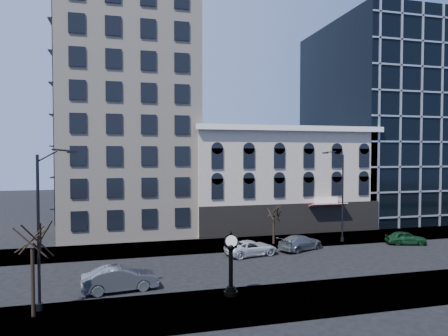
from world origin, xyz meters
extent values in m
plane|color=black|center=(0.00, 0.00, 0.00)|extent=(160.00, 160.00, 0.00)
cube|color=gray|center=(0.00, 8.00, 0.06)|extent=(160.00, 6.00, 0.12)
cube|color=gray|center=(0.00, -8.00, 0.06)|extent=(160.00, 6.00, 0.12)
cube|color=beige|center=(-6.00, 19.00, 19.00)|extent=(15.00, 15.00, 38.00)
cube|color=#BFB09E|center=(12.00, 16.00, 6.00)|extent=(22.00, 10.00, 12.00)
cube|color=white|center=(12.00, 10.80, 12.20)|extent=(22.60, 0.80, 0.60)
cube|color=black|center=(12.00, 10.95, 1.80)|extent=(22.00, 0.30, 3.60)
cube|color=maroon|center=(16.00, 10.40, 3.40)|extent=(4.50, 1.18, 0.55)
cube|color=black|center=(32.00, 21.00, 14.00)|extent=(20.00, 20.00, 28.00)
cylinder|color=black|center=(-0.18, -6.39, 0.25)|extent=(0.94, 0.94, 0.26)
cylinder|color=black|center=(-0.18, -6.39, 0.46)|extent=(0.68, 0.68, 0.17)
cylinder|color=black|center=(-0.18, -6.39, 0.62)|extent=(0.51, 0.51, 0.14)
cylinder|color=black|center=(-0.18, -6.39, 1.92)|extent=(0.27, 0.27, 2.48)
sphere|color=black|center=(-0.18, -6.39, 3.24)|extent=(0.48, 0.48, 0.48)
cube|color=black|center=(-0.18, -6.39, 3.33)|extent=(0.79, 0.43, 0.21)
cylinder|color=black|center=(-0.18, -6.39, 3.67)|extent=(0.93, 0.55, 0.89)
cylinder|color=white|center=(-0.18, -6.54, 3.67)|extent=(0.72, 0.26, 0.75)
cylinder|color=white|center=(-0.18, -6.25, 3.67)|extent=(0.72, 0.26, 0.75)
sphere|color=black|center=(-0.18, -6.39, 4.18)|extent=(0.17, 0.17, 0.17)
cylinder|color=black|center=(-11.70, -6.09, 4.68)|extent=(0.17, 0.17, 9.11)
cylinder|color=black|center=(-11.70, -6.09, 0.33)|extent=(0.38, 0.38, 0.42)
cube|color=black|center=(-9.75, -5.57, 9.39)|extent=(0.62, 0.37, 0.15)
cylinder|color=black|center=(15.26, 6.00, 4.67)|extent=(0.17, 0.17, 9.10)
cylinder|color=black|center=(15.26, 6.00, 0.33)|extent=(0.38, 0.38, 0.42)
cube|color=black|center=(13.28, 6.31, 9.38)|extent=(0.61, 0.32, 0.15)
cylinder|color=black|center=(-11.85, -6.98, 2.08)|extent=(0.20, 0.20, 3.91)
cylinder|color=black|center=(7.97, 6.89, 1.57)|extent=(0.24, 0.24, 2.91)
imported|color=#595B60|center=(-7.15, -3.42, 0.83)|extent=(5.19, 2.36, 1.65)
imported|color=silver|center=(4.42, 3.40, 0.68)|extent=(5.21, 3.11, 1.35)
imported|color=#595B60|center=(9.69, 4.21, 0.72)|extent=(5.36, 3.81, 1.44)
imported|color=#143F1E|center=(21.16, 3.71, 0.68)|extent=(4.25, 2.63, 1.35)
camera|label=1|loc=(-6.90, -31.05, 9.26)|focal=32.00mm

